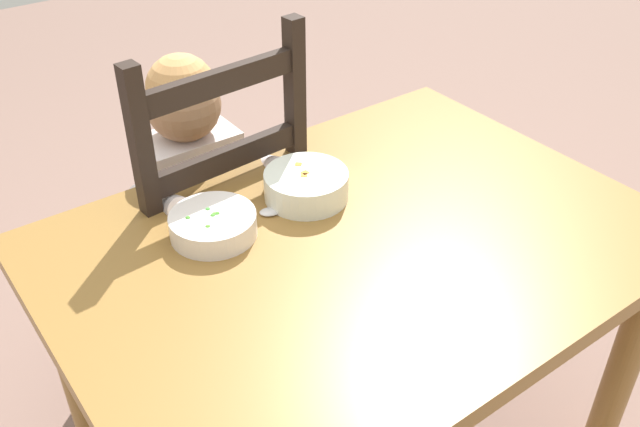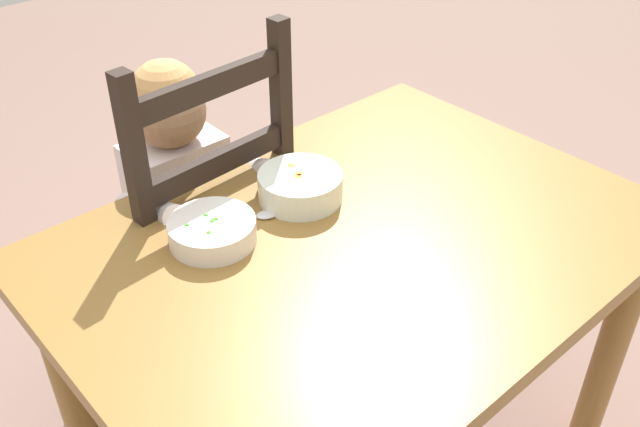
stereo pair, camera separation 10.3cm
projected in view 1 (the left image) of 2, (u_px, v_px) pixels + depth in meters
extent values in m
cube|color=olive|center=(358.00, 246.00, 1.37)|extent=(1.16, 0.85, 0.04)
cylinder|color=olive|center=(624.00, 364.00, 1.59)|extent=(0.07, 0.07, 0.66)
cylinder|color=olive|center=(77.00, 376.00, 1.56)|extent=(0.07, 0.07, 0.66)
cylinder|color=olive|center=(414.00, 219.00, 2.05)|extent=(0.07, 0.07, 0.66)
cube|color=black|center=(195.00, 242.00, 1.81)|extent=(0.45, 0.45, 0.02)
cube|color=black|center=(222.00, 245.00, 2.16)|extent=(0.04, 0.04, 0.41)
cube|color=black|center=(109.00, 298.00, 1.95)|extent=(0.04, 0.04, 0.41)
cube|color=black|center=(300.00, 309.00, 1.92)|extent=(0.04, 0.04, 0.41)
cube|color=black|center=(180.00, 378.00, 1.72)|extent=(0.04, 0.04, 0.41)
cube|color=black|center=(296.00, 142.00, 1.62)|extent=(0.04, 0.04, 0.60)
cube|color=black|center=(150.00, 202.00, 1.42)|extent=(0.04, 0.04, 0.60)
cube|color=black|center=(220.00, 82.00, 1.40)|extent=(0.36, 0.05, 0.05)
cube|color=black|center=(227.00, 158.00, 1.50)|extent=(0.36, 0.05, 0.05)
cube|color=white|center=(194.00, 193.00, 1.70)|extent=(0.22, 0.14, 0.32)
sphere|color=#A97A57|center=(183.00, 104.00, 1.56)|extent=(0.17, 0.17, 0.17)
sphere|color=tan|center=(181.00, 89.00, 1.54)|extent=(0.16, 0.16, 0.16)
cylinder|color=#3F4C72|center=(212.00, 341.00, 1.81)|extent=(0.07, 0.07, 0.43)
cylinder|color=#3F4C72|center=(249.00, 323.00, 1.86)|extent=(0.07, 0.07, 0.43)
cylinder|color=white|center=(159.00, 202.00, 1.52)|extent=(0.06, 0.24, 0.13)
cylinder|color=white|center=(260.00, 165.00, 1.65)|extent=(0.06, 0.24, 0.13)
cylinder|color=white|center=(213.00, 225.00, 1.35)|extent=(0.17, 0.17, 0.05)
cylinder|color=white|center=(214.00, 233.00, 1.36)|extent=(0.08, 0.08, 0.01)
cylinder|color=#52A534|center=(213.00, 222.00, 1.35)|extent=(0.14, 0.14, 0.03)
sphere|color=green|center=(217.00, 215.00, 1.34)|extent=(0.01, 0.01, 0.01)
sphere|color=#5EAA35|center=(208.00, 228.00, 1.31)|extent=(0.01, 0.01, 0.01)
sphere|color=#539931|center=(214.00, 215.00, 1.34)|extent=(0.01, 0.01, 0.01)
sphere|color=#50A435|center=(188.00, 219.00, 1.33)|extent=(0.01, 0.01, 0.01)
sphere|color=green|center=(208.00, 210.00, 1.36)|extent=(0.01, 0.01, 0.01)
sphere|color=#51A03A|center=(213.00, 217.00, 1.34)|extent=(0.01, 0.01, 0.01)
cylinder|color=white|center=(308.00, 185.00, 1.46)|extent=(0.18, 0.18, 0.06)
cylinder|color=white|center=(308.00, 195.00, 1.47)|extent=(0.08, 0.08, 0.01)
cylinder|color=orange|center=(308.00, 181.00, 1.45)|extent=(0.14, 0.14, 0.03)
cube|color=orange|center=(298.00, 166.00, 1.47)|extent=(0.02, 0.02, 0.01)
cube|color=orange|center=(305.00, 174.00, 1.44)|extent=(0.01, 0.01, 0.01)
cube|color=orange|center=(304.00, 177.00, 1.43)|extent=(0.02, 0.02, 0.01)
cube|color=silver|center=(302.00, 208.00, 1.43)|extent=(0.09, 0.05, 0.00)
ellipsoid|color=silver|center=(270.00, 212.00, 1.42)|extent=(0.05, 0.04, 0.01)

